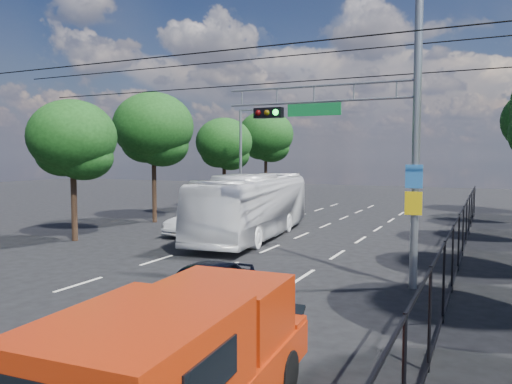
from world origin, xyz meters
The scene contains 14 objects.
ground centered at (0.00, 0.00, 0.00)m, with size 120.00×120.00×0.00m, color black.
lane_markings centered at (0.00, 14.00, 0.01)m, with size 6.12×38.00×0.01m.
signal_mast centered at (5.28, 7.99, 5.24)m, with size 6.43×0.39×9.50m.
streetlight_left centered at (-6.33, 22.00, 3.94)m, with size 2.09×0.22×7.08m.
utility_wires centered at (0.00, 8.83, 7.23)m, with size 22.00×5.04×0.74m.
fence_right centered at (7.60, 12.17, 1.03)m, with size 0.06×34.03×2.00m.
tree_left_b centered at (-9.18, 10.02, 4.58)m, with size 4.08×4.08×6.63m.
tree_left_c centered at (-9.78, 17.02, 5.40)m, with size 4.80×4.80×7.80m.
tree_left_d centered at (-9.38, 25.02, 4.72)m, with size 4.20×4.20×6.83m.
tree_left_e centered at (-9.58, 33.02, 5.53)m, with size 4.92×4.92×7.99m.
red_pickup centered at (4.69, -1.75, 1.12)m, with size 2.36×5.74×2.09m.
navy_hatchback centered at (2.00, 3.15, 0.67)m, with size 1.57×3.91×1.33m, color black.
white_bus centered at (-2.00, 14.50, 1.56)m, with size 2.62×11.20×3.12m, color silver.
white_van centered at (-4.81, 14.14, 0.69)m, with size 1.47×4.21×1.39m, color silver.
Camera 1 is at (8.54, -7.49, 4.01)m, focal length 35.00 mm.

